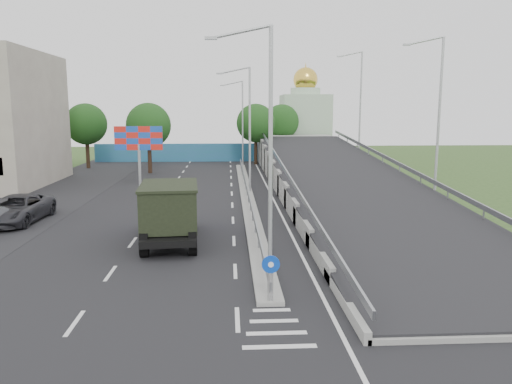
{
  "coord_description": "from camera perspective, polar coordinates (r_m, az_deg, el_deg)",
  "views": [
    {
      "loc": [
        -1.45,
        -14.61,
        6.91
      ],
      "look_at": [
        0.12,
        13.66,
        2.2
      ],
      "focal_mm": 35.0,
      "sensor_mm": 36.0,
      "label": 1
    }
  ],
  "objects": [
    {
      "name": "billboard",
      "position": [
        43.36,
        -13.26,
        5.59
      ],
      "size": [
        4.0,
        0.24,
        5.5
      ],
      "color": "#B2B5B7",
      "rests_on": "ground"
    },
    {
      "name": "sign_bollard",
      "position": [
        17.84,
        1.68,
        -9.79
      ],
      "size": [
        0.64,
        0.23,
        1.67
      ],
      "color": "black",
      "rests_on": "median"
    },
    {
      "name": "overpass_ramp",
      "position": [
        39.97,
        9.79,
        1.89
      ],
      "size": [
        10.0,
        50.0,
        3.5
      ],
      "color": "gray",
      "rests_on": "ground"
    },
    {
      "name": "lamp_post_near",
      "position": [
        20.7,
        1.15,
        6.39
      ],
      "size": [
        2.74,
        0.18,
        10.08
      ],
      "color": "#B2B5B7",
      "rests_on": "median"
    },
    {
      "name": "church",
      "position": [
        75.5,
        5.6,
        8.19
      ],
      "size": [
        7.0,
        7.0,
        13.8
      ],
      "color": "#B2CCAD",
      "rests_on": "ground"
    },
    {
      "name": "tree_ramp_far",
      "position": [
        70.03,
        2.96,
        8.02
      ],
      "size": [
        4.8,
        4.8,
        7.6
      ],
      "color": "black",
      "rests_on": "ground"
    },
    {
      "name": "road_surface",
      "position": [
        35.33,
        -5.64,
        -1.88
      ],
      "size": [
        26.0,
        90.0,
        0.04
      ],
      "primitive_type": "cube",
      "color": "black",
      "rests_on": "ground"
    },
    {
      "name": "tree_left_far",
      "position": [
        61.89,
        -18.85,
        7.34
      ],
      "size": [
        4.8,
        4.8,
        7.6
      ],
      "color": "black",
      "rests_on": "ground"
    },
    {
      "name": "tree_left_mid",
      "position": [
        55.3,
        -12.17,
        7.44
      ],
      "size": [
        4.8,
        4.8,
        7.6
      ],
      "color": "black",
      "rests_on": "ground"
    },
    {
      "name": "dump_truck",
      "position": [
        26.61,
        -9.78,
        -1.85
      ],
      "size": [
        3.21,
        7.4,
        3.18
      ],
      "rotation": [
        0.0,
        0.0,
        0.08
      ],
      "color": "black",
      "rests_on": "ground"
    },
    {
      "name": "lamp_post_far",
      "position": [
        60.64,
        -1.72,
        8.4
      ],
      "size": [
        2.74,
        0.18,
        10.08
      ],
      "color": "#B2B5B7",
      "rests_on": "median"
    },
    {
      "name": "median_guardrail",
      "position": [
        39.13,
        -1.02,
        0.38
      ],
      "size": [
        0.09,
        44.0,
        0.71
      ],
      "color": "gray",
      "rests_on": "median"
    },
    {
      "name": "parked_car_c",
      "position": [
        33.97,
        -25.66,
        -1.78
      ],
      "size": [
        3.11,
        6.21,
        1.69
      ],
      "primitive_type": "imported",
      "rotation": [
        0.0,
        0.0,
        -0.05
      ],
      "color": "#303035",
      "rests_on": "ground"
    },
    {
      "name": "blue_wall",
      "position": [
        66.9,
        -5.37,
        4.51
      ],
      "size": [
        30.0,
        0.5,
        2.4
      ],
      "primitive_type": "cube",
      "color": "teal",
      "rests_on": "ground"
    },
    {
      "name": "tree_median_far",
      "position": [
        62.73,
        -0.02,
        7.86
      ],
      "size": [
        4.8,
        4.8,
        7.6
      ],
      "color": "black",
      "rests_on": "ground"
    },
    {
      "name": "lamp_post_mid",
      "position": [
        40.66,
        -0.99,
        7.89
      ],
      "size": [
        2.74,
        0.18,
        10.08
      ],
      "color": "#B2B5B7",
      "rests_on": "median"
    },
    {
      "name": "ground",
      "position": [
        16.23,
        2.33,
        -15.77
      ],
      "size": [
        160.0,
        160.0,
        0.0
      ],
      "primitive_type": "plane",
      "color": "#2D4C1E",
      "rests_on": "ground"
    },
    {
      "name": "parking_strip",
      "position": [
        38.18,
        -25.54,
        -1.92
      ],
      "size": [
        8.0,
        90.0,
        0.05
      ],
      "primitive_type": "cube",
      "color": "black",
      "rests_on": "ground"
    },
    {
      "name": "median",
      "position": [
        39.23,
        -1.01,
        -0.55
      ],
      "size": [
        1.0,
        44.0,
        0.2
      ],
      "primitive_type": "cube",
      "color": "gray",
      "rests_on": "ground"
    }
  ]
}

